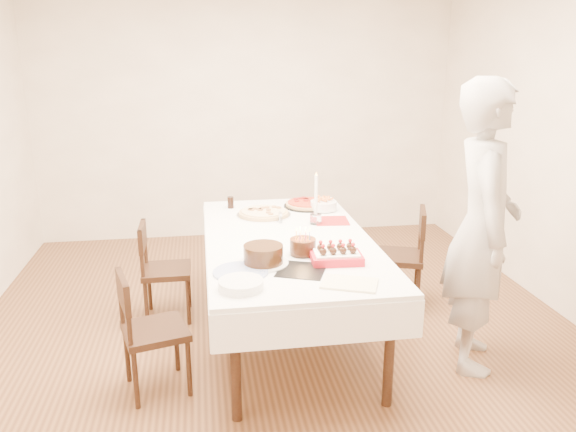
{
  "coord_description": "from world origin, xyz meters",
  "views": [
    {
      "loc": [
        -0.51,
        -3.63,
        2.0
      ],
      "look_at": [
        0.06,
        0.04,
        0.91
      ],
      "focal_mm": 35.0,
      "sensor_mm": 36.0,
      "label": 1
    }
  ],
  "objects": [
    {
      "name": "pizza_white",
      "position": [
        -0.04,
        0.61,
        0.77
      ],
      "size": [
        0.48,
        0.48,
        0.04
      ],
      "primitive_type": "cylinder",
      "rotation": [
        0.0,
        0.0,
        0.13
      ],
      "color": "beige",
      "rests_on": "dining_table"
    },
    {
      "name": "wall_back",
      "position": [
        0.0,
        2.5,
        1.35
      ],
      "size": [
        4.5,
        0.04,
        2.7
      ],
      "primitive_type": "cube",
      "color": "#F4E6CD",
      "rests_on": "floor"
    },
    {
      "name": "taper_candle",
      "position": [
        0.32,
        0.34,
        0.95
      ],
      "size": [
        0.1,
        0.1,
        0.4
      ],
      "primitive_type": "cylinder",
      "rotation": [
        0.0,
        0.0,
        -0.16
      ],
      "color": "white",
      "rests_on": "dining_table"
    },
    {
      "name": "cake_board",
      "position": [
        0.05,
        -0.58,
        0.75
      ],
      "size": [
        0.35,
        0.35,
        0.01
      ],
      "primitive_type": "cube",
      "rotation": [
        0.0,
        0.0,
        -0.38
      ],
      "color": "black",
      "rests_on": "dining_table"
    },
    {
      "name": "shaker_pair",
      "position": [
        0.06,
        0.4,
        0.79
      ],
      "size": [
        0.09,
        0.09,
        0.08
      ],
      "primitive_type": null,
      "rotation": [
        0.0,
        0.0,
        -0.43
      ],
      "color": "white",
      "rests_on": "dining_table"
    },
    {
      "name": "strawberry_box",
      "position": [
        0.29,
        -0.47,
        0.79
      ],
      "size": [
        0.32,
        0.22,
        0.08
      ],
      "primitive_type": null,
      "rotation": [
        0.0,
        0.0,
        -0.06
      ],
      "color": "red",
      "rests_on": "dining_table"
    },
    {
      "name": "cola_glass",
      "position": [
        -0.29,
        0.88,
        0.8
      ],
      "size": [
        0.06,
        0.06,
        0.1
      ],
      "primitive_type": "cylinder",
      "rotation": [
        0.0,
        0.0,
        -0.17
      ],
      "color": "black",
      "rests_on": "dining_table"
    },
    {
      "name": "dining_table",
      "position": [
        0.06,
        0.04,
        0.38
      ],
      "size": [
        1.3,
        2.22,
        0.75
      ],
      "primitive_type": "cube",
      "rotation": [
        0.0,
        0.0,
        -0.08
      ],
      "color": "white",
      "rests_on": "floor"
    },
    {
      "name": "layer_cake",
      "position": [
        -0.16,
        -0.44,
        0.81
      ],
      "size": [
        0.38,
        0.38,
        0.12
      ],
      "primitive_type": "cylinder",
      "rotation": [
        0.0,
        0.0,
        -0.28
      ],
      "color": "black",
      "rests_on": "dining_table"
    },
    {
      "name": "plate_stack",
      "position": [
        -0.33,
        -0.79,
        0.78
      ],
      "size": [
        0.28,
        0.28,
        0.05
      ],
      "primitive_type": "cylinder",
      "rotation": [
        0.0,
        0.0,
        -0.14
      ],
      "color": "white",
      "rests_on": "dining_table"
    },
    {
      "name": "birthday_cake",
      "position": [
        0.1,
        -0.31,
        0.84
      ],
      "size": [
        0.19,
        0.19,
        0.16
      ],
      "primitive_type": "cylinder",
      "rotation": [
        0.0,
        0.0,
        -0.16
      ],
      "color": "#3C1B10",
      "rests_on": "dining_table"
    },
    {
      "name": "china_plate",
      "position": [
        -0.31,
        -0.56,
        0.76
      ],
      "size": [
        0.39,
        0.39,
        0.01
      ],
      "primitive_type": "cylinder",
      "rotation": [
        0.0,
        0.0,
        0.24
      ],
      "color": "white",
      "rests_on": "dining_table"
    },
    {
      "name": "wall_front",
      "position": [
        0.0,
        -2.5,
        1.35
      ],
      "size": [
        4.5,
        0.04,
        2.7
      ],
      "primitive_type": "cube",
      "color": "#F4E6CD",
      "rests_on": "floor"
    },
    {
      "name": "pasta_bowl",
      "position": [
        0.46,
        0.69,
        0.79
      ],
      "size": [
        0.22,
        0.22,
        0.07
      ],
      "primitive_type": "cylinder",
      "rotation": [
        0.0,
        0.0,
        0.02
      ],
      "color": "white",
      "rests_on": "dining_table"
    },
    {
      "name": "red_placemat",
      "position": [
        0.46,
        0.39,
        0.75
      ],
      "size": [
        0.28,
        0.28,
        0.01
      ],
      "primitive_type": "cube",
      "rotation": [
        0.0,
        0.0,
        -0.1
      ],
      "color": "#B21E1E",
      "rests_on": "dining_table"
    },
    {
      "name": "pizza_pepperoni",
      "position": [
        0.35,
        0.83,
        0.77
      ],
      "size": [
        0.49,
        0.49,
        0.04
      ],
      "primitive_type": "cylinder",
      "rotation": [
        0.0,
        0.0,
        0.31
      ],
      "color": "red",
      "rests_on": "dining_table"
    },
    {
      "name": "floor",
      "position": [
        0.0,
        0.0,
        0.0
      ],
      "size": [
        5.0,
        5.0,
        0.0
      ],
      "primitive_type": "plane",
      "color": "#4E2E1B",
      "rests_on": "ground"
    },
    {
      "name": "chair_left_savory",
      "position": [
        -0.81,
        0.47,
        0.39
      ],
      "size": [
        0.4,
        0.4,
        0.77
      ],
      "primitive_type": null,
      "rotation": [
        0.0,
        0.0,
        3.14
      ],
      "color": "black",
      "rests_on": "floor"
    },
    {
      "name": "chair_right_savory",
      "position": [
        1.02,
        0.42,
        0.41
      ],
      "size": [
        0.54,
        0.54,
        0.82
      ],
      "primitive_type": null,
      "rotation": [
        0.0,
        0.0,
        -0.34
      ],
      "color": "black",
      "rests_on": "floor"
    },
    {
      "name": "box_lid",
      "position": [
        0.28,
        -0.82,
        0.75
      ],
      "size": [
        0.36,
        0.31,
        0.03
      ],
      "primitive_type": "cube",
      "rotation": [
        0.0,
        0.0,
        -0.39
      ],
      "color": "beige",
      "rests_on": "dining_table"
    },
    {
      "name": "chair_left_dessert",
      "position": [
        -0.83,
        -0.51,
        0.39
      ],
      "size": [
        0.49,
        0.49,
        0.78
      ],
      "primitive_type": null,
      "rotation": [
        0.0,
        0.0,
        3.41
      ],
      "color": "black",
      "rests_on": "floor"
    },
    {
      "name": "person",
      "position": [
        1.22,
        -0.49,
        0.93
      ],
      "size": [
        0.65,
        0.79,
        1.86
      ],
      "primitive_type": "imported",
      "rotation": [
        0.0,
        0.0,
        1.23
      ],
      "color": "#B2ACA8",
      "rests_on": "floor"
    }
  ]
}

